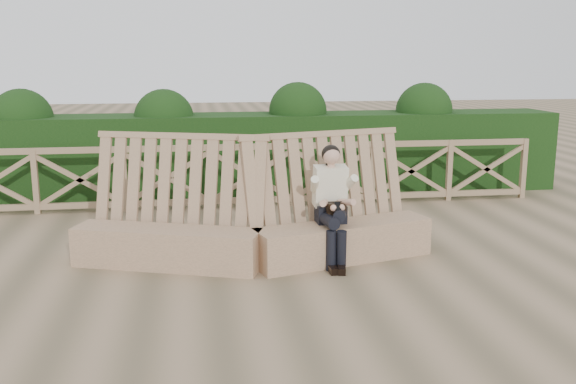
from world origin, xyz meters
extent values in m
plane|color=brown|center=(0.00, 0.00, 0.00)|extent=(60.00, 60.00, 0.00)
cube|color=#83634A|center=(-1.33, 0.42, 0.24)|extent=(2.36, 1.25, 0.49)
cube|color=#83634A|center=(-1.24, 0.67, 0.82)|extent=(2.35, 1.20, 1.60)
cube|color=#83634A|center=(0.89, 0.35, 0.24)|extent=(2.38, 1.12, 0.49)
cube|color=#83634A|center=(0.81, 0.61, 0.82)|extent=(2.36, 1.08, 1.60)
cube|color=black|center=(0.73, 0.41, 0.60)|extent=(0.38, 0.28, 0.23)
cube|color=beige|center=(0.73, 0.46, 0.95)|extent=(0.42, 0.31, 0.54)
sphere|color=tan|center=(0.73, 0.41, 1.34)|extent=(0.22, 0.22, 0.22)
sphere|color=black|center=(0.73, 0.44, 1.36)|extent=(0.24, 0.24, 0.24)
cylinder|color=black|center=(0.65, 0.19, 0.58)|extent=(0.17, 0.48, 0.15)
cylinder|color=black|center=(0.81, 0.22, 0.65)|extent=(0.17, 0.48, 0.17)
cylinder|color=black|center=(0.64, -0.04, 0.24)|extent=(0.13, 0.13, 0.49)
cylinder|color=black|center=(0.77, -0.05, 0.24)|extent=(0.13, 0.13, 0.49)
cube|color=black|center=(0.65, -0.13, 0.04)|extent=(0.10, 0.25, 0.08)
cube|color=black|center=(0.75, -0.15, 0.04)|extent=(0.10, 0.25, 0.08)
cube|color=black|center=(0.76, 0.22, 0.70)|extent=(0.24, 0.14, 0.16)
cube|color=black|center=(0.74, 0.06, 0.76)|extent=(0.08, 0.09, 0.12)
cube|color=#7D6048|center=(0.00, 3.50, 1.05)|extent=(10.10, 0.07, 0.10)
cube|color=#7D6048|center=(0.00, 3.50, 0.12)|extent=(10.10, 0.07, 0.10)
cube|color=black|center=(0.00, 4.70, 0.75)|extent=(12.00, 1.20, 1.50)
camera|label=1|loc=(-0.96, -7.35, 2.55)|focal=40.00mm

